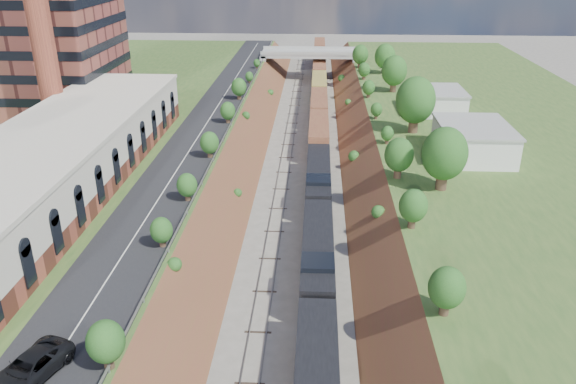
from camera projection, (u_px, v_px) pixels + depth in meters
name	position (u px, v px, depth m)	size (l,w,h in m)	color
platform_left	(92.00, 146.00, 87.95)	(44.00, 180.00, 5.00)	#335322
platform_right	(520.00, 154.00, 84.75)	(44.00, 180.00, 5.00)	#335322
embankment_left	(232.00, 164.00, 87.89)	(7.07, 180.00, 7.07)	brown
embankment_right	(373.00, 166.00, 86.83)	(7.07, 180.00, 7.07)	brown
rail_left_track	(285.00, 164.00, 87.45)	(1.58, 180.00, 0.18)	gray
rail_right_track	(318.00, 165.00, 87.20)	(1.58, 180.00, 0.18)	gray
road	(201.00, 132.00, 86.07)	(8.00, 180.00, 0.10)	black
guardrail	(227.00, 130.00, 85.49)	(0.10, 171.00, 0.70)	#99999E
commercial_building	(56.00, 160.00, 65.18)	(14.30, 62.30, 7.00)	brown
overpass	(309.00, 59.00, 142.01)	(24.50, 8.30, 7.40)	gray
white_building_near	(473.00, 141.00, 76.09)	(9.00, 12.00, 4.00)	silver
white_building_far	(438.00, 101.00, 96.29)	(8.00, 10.00, 3.60)	silver
tree_right_large	(445.00, 154.00, 64.48)	(5.25, 5.25, 7.61)	#473323
tree_left_crest	(152.00, 252.00, 48.55)	(2.45, 2.45, 3.55)	#473323
freight_train	(319.00, 109.00, 107.01)	(3.19, 162.20, 4.73)	black
suv	(30.00, 368.00, 36.87)	(2.80, 6.08, 1.69)	black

